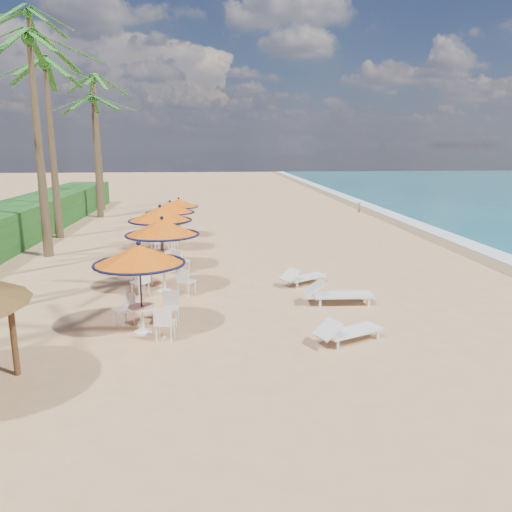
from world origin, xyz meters
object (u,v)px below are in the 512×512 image
at_px(station_0, 141,266).
at_px(lounger_mid, 336,293).
at_px(station_1, 161,237).
at_px(station_3, 169,214).
at_px(lounger_near, 347,331).
at_px(station_4, 179,207).
at_px(station_2, 160,220).
at_px(lounger_far, 302,277).

relative_size(station_0, lounger_mid, 1.14).
xyz_separation_m(station_1, lounger_mid, (5.41, -1.90, -1.50)).
relative_size(station_1, lounger_mid, 1.19).
bearing_deg(station_3, lounger_mid, -56.71).
bearing_deg(lounger_near, station_4, 83.34).
distance_m(station_2, station_4, 7.26).
relative_size(station_2, station_3, 1.10).
distance_m(station_3, lounger_far, 8.31).
relative_size(station_0, lounger_near, 1.29).
bearing_deg(station_2, lounger_near, -56.42).
height_order(station_4, lounger_far, station_4).
distance_m(lounger_near, lounger_far, 5.27).
bearing_deg(station_3, station_4, 86.56).
xyz_separation_m(station_0, lounger_mid, (5.56, 1.85, -1.43)).
height_order(station_1, station_4, station_1).
xyz_separation_m(lounger_mid, lounger_far, (-0.63, 2.24, -0.06)).
xyz_separation_m(station_2, lounger_mid, (5.73, -4.89, -1.60)).
relative_size(station_2, lounger_far, 1.43).
xyz_separation_m(station_0, station_3, (-0.14, 10.52, -0.08)).
distance_m(station_1, lounger_near, 7.14).
distance_m(station_2, lounger_far, 5.98).
distance_m(station_3, lounger_mid, 10.47).
xyz_separation_m(station_3, lounger_mid, (5.70, -8.67, -1.36)).
bearing_deg(station_4, station_2, -91.93).
relative_size(station_2, lounger_near, 1.35).
bearing_deg(lounger_near, lounger_mid, 56.07).
height_order(station_2, station_4, station_2).
bearing_deg(lounger_far, station_3, 96.61).
xyz_separation_m(lounger_near, lounger_mid, (0.48, 3.02, 0.05)).
xyz_separation_m(station_2, station_3, (0.04, 3.78, -0.25)).
bearing_deg(station_4, station_1, -89.59).
xyz_separation_m(station_2, lounger_far, (5.10, -2.65, -1.66)).
height_order(station_1, lounger_near, station_1).
height_order(station_3, lounger_near, station_3).
distance_m(station_3, lounger_near, 12.88).
relative_size(station_0, station_4, 1.15).
bearing_deg(lounger_far, station_2, 120.96).
bearing_deg(lounger_mid, station_2, 141.94).
xyz_separation_m(station_1, station_2, (-0.32, 2.99, 0.10)).
bearing_deg(station_1, lounger_far, 4.10).
relative_size(station_1, lounger_far, 1.41).
height_order(lounger_mid, lounger_far, lounger_mid).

